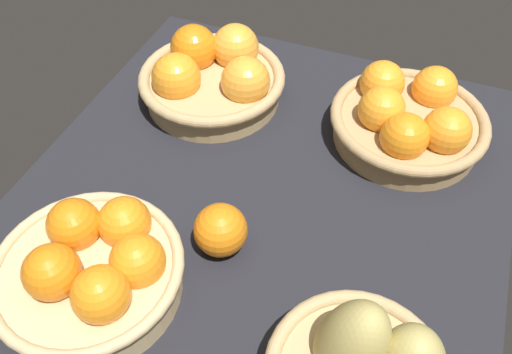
% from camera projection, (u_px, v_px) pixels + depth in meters
% --- Properties ---
extents(market_tray, '(0.84, 0.72, 0.03)m').
position_uv_depth(market_tray, '(255.00, 212.00, 0.80)').
color(market_tray, black).
rests_on(market_tray, ground).
extents(basket_near_right, '(0.24, 0.24, 0.11)m').
position_uv_depth(basket_near_right, '(93.00, 269.00, 0.66)').
color(basket_near_right, tan).
rests_on(basket_near_right, market_tray).
extents(basket_far_left, '(0.25, 0.25, 0.10)m').
position_uv_depth(basket_far_left, '(408.00, 119.00, 0.85)').
color(basket_far_left, tan).
rests_on(basket_far_left, market_tray).
extents(basket_near_left, '(0.26, 0.26, 0.11)m').
position_uv_depth(basket_near_left, '(213.00, 76.00, 0.93)').
color(basket_near_left, tan).
rests_on(basket_near_left, market_tray).
extents(loose_orange_front_gap, '(0.07, 0.07, 0.07)m').
position_uv_depth(loose_orange_front_gap, '(220.00, 230.00, 0.71)').
color(loose_orange_front_gap, orange).
rests_on(loose_orange_front_gap, market_tray).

